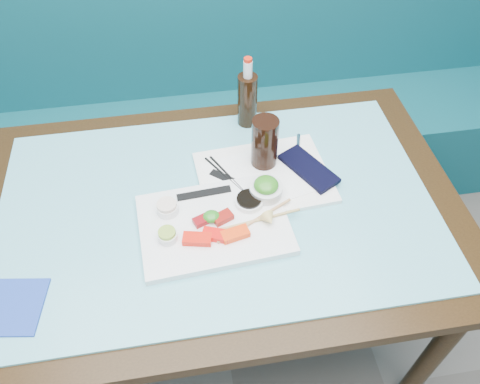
{
  "coord_description": "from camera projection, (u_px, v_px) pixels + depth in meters",
  "views": [
    {
      "loc": [
        -0.07,
        0.61,
        1.78
      ],
      "look_at": [
        0.07,
        1.45,
        0.8
      ],
      "focal_mm": 35.0,
      "sensor_mm": 36.0,
      "label": 1
    }
  ],
  "objects": [
    {
      "name": "wasabi_fill",
      "position": [
        167.0,
        233.0,
        1.2
      ],
      "size": [
        0.05,
        0.05,
        0.01
      ],
      "primitive_type": "cylinder",
      "rotation": [
        0.0,
        0.0,
        0.08
      ],
      "color": "#88AD38",
      "rests_on": "ramekin_wasabi"
    },
    {
      "name": "tray_sleeve",
      "position": [
        233.0,
        181.0,
        1.36
      ],
      "size": [
        0.13,
        0.12,
        0.0
      ],
      "primitive_type": "cube",
      "rotation": [
        0.0,
        0.0,
        0.87
      ],
      "color": "black",
      "rests_on": "serving_tray"
    },
    {
      "name": "booth_bench",
      "position": [
        197.0,
        119.0,
        2.16
      ],
      "size": [
        3.0,
        0.56,
        1.17
      ],
      "color": "#0D4D57",
      "rests_on": "ground"
    },
    {
      "name": "ramekin_ginger",
      "position": [
        167.0,
        209.0,
        1.27
      ],
      "size": [
        0.07,
        0.07,
        0.02
      ],
      "primitive_type": "cylinder",
      "rotation": [
        0.0,
        0.0,
        0.13
      ],
      "color": "white",
      "rests_on": "sashimi_plate"
    },
    {
      "name": "ramekin_wasabi",
      "position": [
        168.0,
        236.0,
        1.21
      ],
      "size": [
        0.06,
        0.06,
        0.02
      ],
      "primitive_type": "cylinder",
      "rotation": [
        0.0,
        0.0,
        -0.27
      ],
      "color": "white",
      "rests_on": "sashimi_plate"
    },
    {
      "name": "black_chopstick_a",
      "position": [
        231.0,
        181.0,
        1.36
      ],
      "size": [
        0.13,
        0.22,
        0.01
      ],
      "primitive_type": "cylinder",
      "rotation": [
        1.57,
        0.0,
        0.54
      ],
      "color": "black",
      "rests_on": "serving_tray"
    },
    {
      "name": "tuna_left",
      "position": [
        202.0,
        220.0,
        1.25
      ],
      "size": [
        0.06,
        0.04,
        0.02
      ],
      "primitive_type": "cube",
      "rotation": [
        0.0,
        0.0,
        0.38
      ],
      "color": "maroon",
      "rests_on": "sashimi_plate"
    },
    {
      "name": "ginger_fill",
      "position": [
        167.0,
        205.0,
        1.26
      ],
      "size": [
        0.07,
        0.07,
        0.01
      ],
      "primitive_type": "cylinder",
      "rotation": [
        0.0,
        0.0,
        -0.43
      ],
      "color": "beige",
      "rests_on": "ramekin_ginger"
    },
    {
      "name": "salmon_right",
      "position": [
        235.0,
        234.0,
        1.22
      ],
      "size": [
        0.08,
        0.05,
        0.02
      ],
      "primitive_type": "cube",
      "rotation": [
        0.0,
        0.0,
        0.22
      ],
      "color": "#FF3C0A",
      "rests_on": "sashimi_plate"
    },
    {
      "name": "cola_bottle_body",
      "position": [
        247.0,
        100.0,
        1.49
      ],
      "size": [
        0.08,
        0.08,
        0.18
      ],
      "primitive_type": "cylinder",
      "rotation": [
        0.0,
        0.0,
        0.3
      ],
      "color": "black",
      "rests_on": "glass_top"
    },
    {
      "name": "navy_pouch",
      "position": [
        309.0,
        169.0,
        1.39
      ],
      "size": [
        0.16,
        0.2,
        0.01
      ],
      "primitive_type": "cube",
      "rotation": [
        0.0,
        0.0,
        0.51
      ],
      "color": "black",
      "rests_on": "serving_tray"
    },
    {
      "name": "salmon_left",
      "position": [
        197.0,
        239.0,
        1.21
      ],
      "size": [
        0.08,
        0.05,
        0.02
      ],
      "primitive_type": "cube",
      "rotation": [
        0.0,
        0.0,
        -0.22
      ],
      "color": "red",
      "rests_on": "sashimi_plate"
    },
    {
      "name": "cola_bottle_cap",
      "position": [
        248.0,
        60.0,
        1.38
      ],
      "size": [
        0.03,
        0.03,
        0.01
      ],
      "primitive_type": "cylinder",
      "rotation": [
        0.0,
        0.0,
        0.11
      ],
      "color": "red",
      "rests_on": "cola_bottle_neck"
    },
    {
      "name": "cola_glass",
      "position": [
        265.0,
        143.0,
        1.35
      ],
      "size": [
        0.09,
        0.09,
        0.16
      ],
      "primitive_type": "cylinder",
      "rotation": [
        0.0,
        0.0,
        -0.23
      ],
      "color": "black",
      "rests_on": "serving_tray"
    },
    {
      "name": "dining_table",
      "position": [
        218.0,
        224.0,
        1.39
      ],
      "size": [
        1.4,
        0.9,
        0.75
      ],
      "color": "black",
      "rests_on": "ground"
    },
    {
      "name": "cola_bottle_neck",
      "position": [
        248.0,
        69.0,
        1.4
      ],
      "size": [
        0.04,
        0.04,
        0.05
      ],
      "primitive_type": "cylinder",
      "rotation": [
        0.0,
        0.0,
        -0.35
      ],
      "color": "white",
      "rests_on": "cola_bottle_body"
    },
    {
      "name": "soy_fill",
      "position": [
        249.0,
        199.0,
        1.29
      ],
      "size": [
        0.09,
        0.09,
        0.01
      ],
      "primitive_type": "cylinder",
      "rotation": [
        0.0,
        0.0,
        0.4
      ],
      "color": "black",
      "rests_on": "soy_dish"
    },
    {
      "name": "lemon_wedge",
      "position": [
        269.0,
        219.0,
        1.24
      ],
      "size": [
        0.05,
        0.04,
        0.04
      ],
      "primitive_type": "cone",
      "rotation": [
        1.57,
        0.0,
        0.26
      ],
      "color": "#DCBE68",
      "rests_on": "sashimi_plate"
    },
    {
      "name": "fork",
      "position": [
        298.0,
        145.0,
        1.46
      ],
      "size": [
        0.04,
        0.1,
        0.01
      ],
      "primitive_type": "cylinder",
      "rotation": [
        1.57,
        0.0,
        -0.28
      ],
      "color": "white",
      "rests_on": "serving_tray"
    },
    {
      "name": "seaweed_garnish",
      "position": [
        211.0,
        216.0,
        1.25
      ],
      "size": [
        0.05,
        0.05,
        0.03
      ],
      "primitive_type": "ellipsoid",
      "rotation": [
        0.0,
        0.0,
        0.08
      ],
      "color": "#257C1C",
      "rests_on": "sashimi_plate"
    },
    {
      "name": "seaweed_salad",
      "position": [
        266.0,
        185.0,
        1.3
      ],
      "size": [
        0.08,
        0.08,
        0.03
      ],
      "primitive_type": "ellipsoid",
      "rotation": [
        0.0,
        0.0,
        0.13
      ],
      "color": "#2D781B",
      "rests_on": "seaweed_bowl"
    },
    {
      "name": "glass_top",
      "position": [
        217.0,
        206.0,
        1.33
      ],
      "size": [
        1.22,
        0.76,
        0.01
      ],
      "primitive_type": "cube",
      "color": "#62B6C4",
      "rests_on": "dining_table"
    },
    {
      "name": "soy_dish",
      "position": [
        249.0,
        201.0,
        1.29
      ],
      "size": [
        0.08,
        0.08,
        0.02
      ],
      "primitive_type": "cylinder",
      "rotation": [
        0.0,
        0.0,
        0.02
      ],
      "color": "white",
      "rests_on": "sashimi_plate"
    },
    {
      "name": "tuna_right",
      "position": [
        223.0,
        217.0,
        1.26
      ],
      "size": [
        0.06,
        0.05,
        0.02
      ],
      "primitive_type": "cube",
      "rotation": [
        0.0,
        0.0,
        0.43
      ],
      "color": "maroon",
      "rests_on": "sashimi_plate"
    },
    {
      "name": "seaweed_bowl",
      "position": [
        266.0,
        191.0,
        1.31
      ],
      "size": [
        0.12,
        0.12,
        0.04
      ],
      "primitive_type": "cylinder",
      "rotation": [
        0.0,
        0.0,
        -0.36
      ],
      "color": "silver",
      "rests_on": "serving_tray"
    },
    {
      "name": "wooden_chopstick_a",
      "position": [
        255.0,
        220.0,
        1.26
      ],
      "size": [
        0.22,
        0.12,
        0.01
      ],
      "primitive_type": "cylinder",
      "rotation": [
        1.57,
        0.0,
        -1.1
      ],
      "color": "tan",
      "rests_on": "sashimi_plate"
    },
    {
      "name": "wooden_chopstick_b",
      "position": [
        259.0,
        220.0,
        1.26
      ],
      "size": [
        0.24,
        0.04,
        0.01
      ],
      "primitive_type": "cylinder",
      "rotation": [
        1.57,
        0.0,
        -1.42
      ],
      "color": "tan",
      "rests_on": "sashimi_plate"
    },
    {
      "name": "serving_tray",
      "position": [
        264.0,
        177.0,
        1.38
      ],
      "size": [
        0.4,
        0.31,
        0.01
      ],
      "primitive_type": "cube",
      "rotation": [
        0.0,
        0.0,
        0.07
      ],
      "color": "white",
      "rests_on": "glass_top"
    },
    {
      "name": "blue_napkin",
      "position": [
        11.0,
        307.0,
        1.11
      ],
      "size": [
        0.17,
        0.17,
        0.01
      ],
      "primitive_type": "cube",
      "rotation": [
        0.0,
        0.0,
        -0.15
      ],
      "color": "#1C3A9A",
      "rests_on": "glass_top"
    },
    {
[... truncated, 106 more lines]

